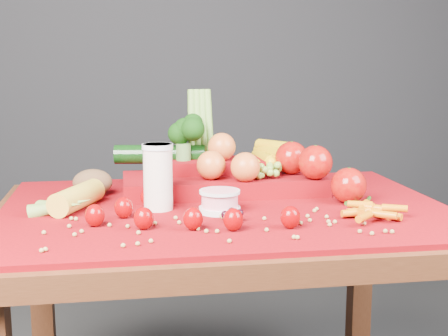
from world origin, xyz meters
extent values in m
cube|color=black|center=(0.00, 1.50, 1.25)|extent=(3.00, 0.02, 2.50)
cube|color=#36190C|center=(0.00, 0.00, 0.72)|extent=(1.10, 0.80, 0.05)
cube|color=#36190C|center=(-0.48, 0.33, 0.35)|extent=(0.06, 0.06, 0.70)
cube|color=#36190C|center=(0.48, 0.33, 0.35)|extent=(0.06, 0.06, 0.70)
cube|color=#7C0409|center=(0.00, 0.00, 0.76)|extent=(1.05, 0.75, 0.01)
cylinder|color=beige|center=(-0.16, -0.01, 0.84)|extent=(0.07, 0.07, 0.15)
cylinder|color=silver|center=(-0.16, -0.01, 0.91)|extent=(0.07, 0.07, 0.01)
cylinder|color=silver|center=(-0.02, -0.06, 0.77)|extent=(0.10, 0.10, 0.01)
cylinder|color=pink|center=(-0.02, -0.06, 0.79)|extent=(0.08, 0.08, 0.04)
cylinder|color=silver|center=(-0.02, -0.06, 0.81)|extent=(0.09, 0.09, 0.01)
ellipsoid|color=#810200|center=(-0.24, -0.08, 0.79)|extent=(0.04, 0.04, 0.05)
cone|color=#114B0D|center=(-0.24, -0.08, 0.81)|extent=(0.03, 0.03, 0.01)
ellipsoid|color=#810200|center=(-0.30, -0.14, 0.79)|extent=(0.04, 0.04, 0.05)
cone|color=#114B0D|center=(-0.30, -0.14, 0.81)|extent=(0.03, 0.03, 0.01)
ellipsoid|color=#810200|center=(-0.20, -0.18, 0.79)|extent=(0.04, 0.04, 0.05)
cone|color=#114B0D|center=(-0.20, -0.18, 0.81)|extent=(0.03, 0.03, 0.01)
ellipsoid|color=#810200|center=(-0.10, -0.20, 0.79)|extent=(0.04, 0.04, 0.05)
cone|color=#114B0D|center=(-0.10, -0.20, 0.81)|extent=(0.03, 0.03, 0.01)
ellipsoid|color=#810200|center=(-0.02, -0.22, 0.79)|extent=(0.04, 0.04, 0.05)
cone|color=#114B0D|center=(-0.02, -0.22, 0.81)|extent=(0.03, 0.03, 0.01)
ellipsoid|color=#810200|center=(0.10, -0.22, 0.79)|extent=(0.04, 0.04, 0.05)
cone|color=#114B0D|center=(0.10, -0.22, 0.81)|extent=(0.03, 0.03, 0.01)
ellipsoid|color=#810200|center=(-0.18, 0.02, 0.79)|extent=(0.04, 0.04, 0.05)
cone|color=#114B0D|center=(-0.18, 0.02, 0.81)|extent=(0.03, 0.03, 0.01)
cylinder|color=gold|center=(-0.35, 0.02, 0.79)|extent=(0.12, 0.19, 0.06)
ellipsoid|color=#513B21|center=(-0.32, 0.16, 0.80)|extent=(0.10, 0.07, 0.07)
cube|color=#7C0409|center=(0.02, 0.15, 0.78)|extent=(0.52, 0.22, 0.04)
cube|color=#7C0409|center=(0.00, 0.20, 0.82)|extent=(0.28, 0.12, 0.03)
sphere|color=#9F1A0D|center=(0.24, 0.06, 0.85)|extent=(0.09, 0.09, 0.09)
sphere|color=#9F1A0D|center=(0.30, -0.02, 0.81)|extent=(0.09, 0.09, 0.09)
sphere|color=#9F1A0D|center=(0.20, 0.14, 0.85)|extent=(0.09, 0.09, 0.09)
sphere|color=#B55020|center=(-0.02, 0.10, 0.84)|extent=(0.07, 0.07, 0.07)
sphere|color=#B55020|center=(0.06, 0.06, 0.84)|extent=(0.07, 0.07, 0.07)
sphere|color=#B55020|center=(0.02, 0.18, 0.88)|extent=(0.07, 0.07, 0.07)
cylinder|color=#C0A208|center=(0.12, 0.22, 0.82)|extent=(0.06, 0.16, 0.04)
cylinder|color=#C0A208|center=(0.14, 0.22, 0.84)|extent=(0.04, 0.15, 0.04)
cylinder|color=#C0A208|center=(0.16, 0.22, 0.85)|extent=(0.07, 0.16, 0.04)
cylinder|color=#C0A208|center=(0.18, 0.22, 0.87)|extent=(0.10, 0.15, 0.04)
cylinder|color=#3F662D|center=(-0.08, 0.20, 0.86)|extent=(0.04, 0.04, 0.04)
cylinder|color=olive|center=(-0.05, 0.24, 0.92)|extent=(0.03, 0.06, 0.22)
cylinder|color=olive|center=(-0.04, 0.24, 0.92)|extent=(0.02, 0.06, 0.22)
cylinder|color=olive|center=(-0.02, 0.24, 0.92)|extent=(0.02, 0.06, 0.22)
cylinder|color=olive|center=(-0.01, 0.24, 0.92)|extent=(0.03, 0.06, 0.22)
cylinder|color=black|center=(-0.14, 0.24, 0.85)|extent=(0.25, 0.09, 0.05)
camera|label=1|loc=(-0.24, -1.43, 1.11)|focal=50.00mm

